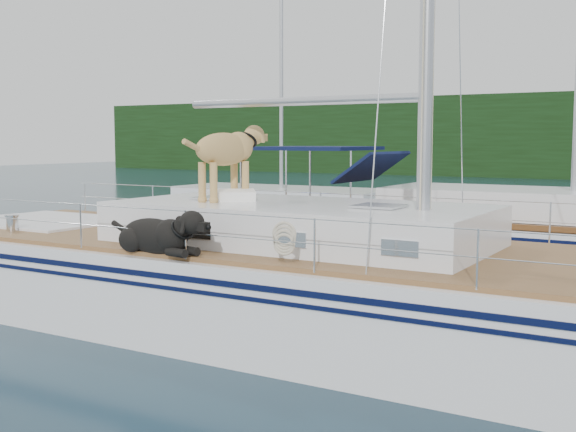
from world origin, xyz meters
The scene contains 4 objects.
ground centered at (0.00, 0.00, 0.00)m, with size 120.00×120.00×0.00m, color black.
main_sailboat centered at (0.08, -0.01, 0.69)m, with size 12.00×3.91×14.01m.
neighbor_sailboat centered at (1.16, 5.91, 0.63)m, with size 11.00×3.50×13.30m.
bg_boat_west centered at (-8.00, 14.00, 0.45)m, with size 8.00×3.00×11.65m.
Camera 1 is at (5.75, -8.62, 2.68)m, focal length 45.00 mm.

